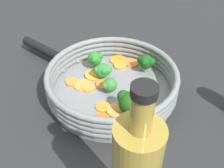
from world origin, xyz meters
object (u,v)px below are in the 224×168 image
object	(u,v)px
skillet	(112,91)
carrot_slice_3	(132,63)
carrot_slice_1	(83,85)
carrot_slice_0	(103,107)
broccoli_floret_3	(103,70)
carrot_slice_9	(138,84)
broccoli_floret_4	(95,59)
broccoli_floret_0	(129,102)
carrot_slice_10	(103,84)
carrot_slice_11	(117,110)
broccoli_floret_2	(146,62)
broccoli_floret_1	(110,85)
carrot_slice_7	(88,87)
carrot_slice_8	(72,82)
carrot_slice_4	(120,66)
carrot_slice_5	(118,60)
carrot_slice_6	(102,118)
carrot_slice_2	(94,75)

from	to	relation	value
skillet	carrot_slice_3	bearing A→B (deg)	-93.50
carrot_slice_1	carrot_slice_3	size ratio (longest dim) A/B	1.18
carrot_slice_0	broccoli_floret_3	distance (m)	0.10
carrot_slice_9	broccoli_floret_4	xyz separation A→B (m)	(0.12, -0.02, 0.03)
carrot_slice_9	broccoli_floret_0	world-z (taller)	broccoli_floret_0
carrot_slice_3	carrot_slice_9	size ratio (longest dim) A/B	1.06
carrot_slice_10	carrot_slice_11	bearing A→B (deg)	133.16
broccoli_floret_2	broccoli_floret_3	world-z (taller)	broccoli_floret_2
broccoli_floret_4	broccoli_floret_1	bearing A→B (deg)	135.48
skillet	broccoli_floret_0	xyz separation A→B (m)	(-0.06, 0.06, 0.04)
skillet	broccoli_floret_2	distance (m)	0.11
carrot_slice_7	carrot_slice_8	distance (m)	0.05
broccoli_floret_1	broccoli_floret_4	xyz separation A→B (m)	(0.07, -0.07, 0.01)
carrot_slice_7	broccoli_floret_1	size ratio (longest dim) A/B	0.84
carrot_slice_4	carrot_slice_8	xyz separation A→B (m)	(0.08, 0.11, -0.00)
carrot_slice_7	carrot_slice_9	distance (m)	0.12
carrot_slice_1	carrot_slice_0	bearing A→B (deg)	147.82
broccoli_floret_0	carrot_slice_7	bearing A→B (deg)	-17.52
broccoli_floret_0	broccoli_floret_3	distance (m)	0.13
carrot_slice_0	broccoli_floret_3	world-z (taller)	broccoli_floret_3
carrot_slice_7	broccoli_floret_4	xyz separation A→B (m)	(0.02, -0.08, 0.03)
carrot_slice_8	broccoli_floret_3	distance (m)	0.08
carrot_slice_5	carrot_slice_8	xyz separation A→B (m)	(0.07, 0.13, 0.00)
carrot_slice_6	broccoli_floret_1	world-z (taller)	broccoli_floret_1
carrot_slice_7	broccoli_floret_3	world-z (taller)	broccoli_floret_3
carrot_slice_11	broccoli_floret_0	bearing A→B (deg)	-167.76
broccoli_floret_0	broccoli_floret_4	bearing A→B (deg)	-40.22
carrot_slice_4	carrot_slice_5	bearing A→B (deg)	-57.45
carrot_slice_11	carrot_slice_9	bearing A→B (deg)	-97.17
carrot_slice_6	carrot_slice_0	bearing A→B (deg)	-68.75
carrot_slice_7	carrot_slice_8	bearing A→B (deg)	-1.75
carrot_slice_8	carrot_slice_1	bearing A→B (deg)	-176.61
carrot_slice_0	skillet	bearing A→B (deg)	-84.27
carrot_slice_1	broccoli_floret_2	size ratio (longest dim) A/B	0.89
carrot_slice_3	carrot_slice_7	xyz separation A→B (m)	(0.06, 0.14, 0.00)
broccoli_floret_4	carrot_slice_4	bearing A→B (deg)	-148.74
carrot_slice_2	broccoli_floret_1	xyz separation A→B (m)	(-0.06, 0.04, 0.02)
carrot_slice_4	carrot_slice_11	bearing A→B (deg)	110.02
carrot_slice_5	carrot_slice_10	bearing A→B (deg)	92.84
carrot_slice_10	skillet	bearing A→B (deg)	168.16
carrot_slice_0	carrot_slice_10	world-z (taller)	carrot_slice_10
skillet	carrot_slice_9	bearing A→B (deg)	-142.44
skillet	carrot_slice_5	xyz separation A→B (m)	(0.03, -0.11, 0.01)
carrot_slice_9	carrot_slice_11	size ratio (longest dim) A/B	0.80
broccoli_floret_4	carrot_slice_7	bearing A→B (deg)	103.63
carrot_slice_3	broccoli_floret_4	world-z (taller)	broccoli_floret_4
carrot_slice_1	carrot_slice_2	distance (m)	0.05
carrot_slice_0	broccoli_floret_1	size ratio (longest dim) A/B	0.85
carrot_slice_3	carrot_slice_6	xyz separation A→B (m)	(-0.01, 0.21, -0.00)
carrot_slice_1	carrot_slice_9	size ratio (longest dim) A/B	1.26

